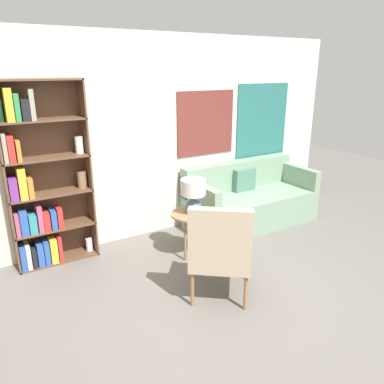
{
  "coord_description": "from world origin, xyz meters",
  "views": [
    {
      "loc": [
        -2.06,
        -2.54,
        2.27
      ],
      "look_at": [
        0.08,
        0.95,
        0.9
      ],
      "focal_mm": 35.0,
      "sensor_mm": 36.0,
      "label": 1
    }
  ],
  "objects_px": {
    "armchair": "(220,248)",
    "side_table": "(191,218)",
    "bookshelf": "(40,188)",
    "table_lamp": "(193,193)",
    "couch": "(249,201)"
  },
  "relations": [
    {
      "from": "bookshelf",
      "to": "armchair",
      "type": "xyz_separation_m",
      "value": [
        1.33,
        -1.71,
        -0.37
      ]
    },
    {
      "from": "armchair",
      "to": "side_table",
      "type": "relative_size",
      "value": 1.82
    },
    {
      "from": "bookshelf",
      "to": "armchair",
      "type": "height_order",
      "value": "bookshelf"
    },
    {
      "from": "side_table",
      "to": "table_lamp",
      "type": "xyz_separation_m",
      "value": [
        0.02,
        -0.01,
        0.33
      ]
    },
    {
      "from": "bookshelf",
      "to": "table_lamp",
      "type": "distance_m",
      "value": 1.77
    },
    {
      "from": "bookshelf",
      "to": "armchair",
      "type": "distance_m",
      "value": 2.2
    },
    {
      "from": "bookshelf",
      "to": "couch",
      "type": "bearing_deg",
      "value": -5.53
    },
    {
      "from": "table_lamp",
      "to": "side_table",
      "type": "bearing_deg",
      "value": 156.34
    },
    {
      "from": "side_table",
      "to": "table_lamp",
      "type": "height_order",
      "value": "table_lamp"
    },
    {
      "from": "armchair",
      "to": "side_table",
      "type": "xyz_separation_m",
      "value": [
        0.24,
        0.95,
        -0.07
      ]
    },
    {
      "from": "bookshelf",
      "to": "table_lamp",
      "type": "relative_size",
      "value": 5.02
    },
    {
      "from": "side_table",
      "to": "bookshelf",
      "type": "bearing_deg",
      "value": 154.23
    },
    {
      "from": "couch",
      "to": "table_lamp",
      "type": "bearing_deg",
      "value": -159.36
    },
    {
      "from": "bookshelf",
      "to": "table_lamp",
      "type": "xyz_separation_m",
      "value": [
        1.59,
        -0.77,
        -0.12
      ]
    },
    {
      "from": "armchair",
      "to": "side_table",
      "type": "distance_m",
      "value": 0.99
    }
  ]
}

